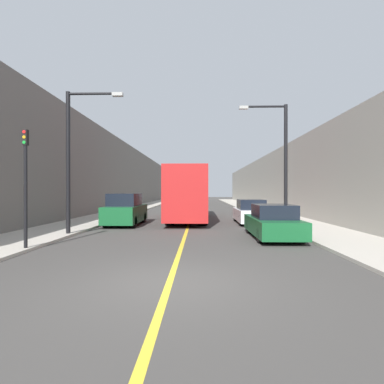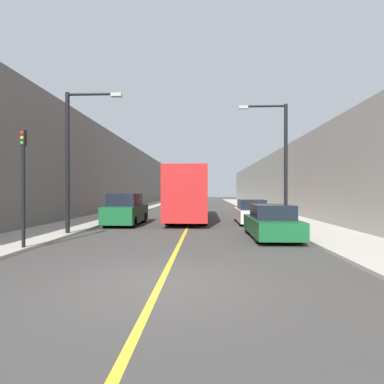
% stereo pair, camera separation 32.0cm
% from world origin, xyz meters
% --- Properties ---
extents(ground_plane, '(200.00, 200.00, 0.00)m').
position_xyz_m(ground_plane, '(0.00, 0.00, 0.00)').
color(ground_plane, '#3F3D3A').
extents(sidewalk_left, '(3.35, 72.00, 0.11)m').
position_xyz_m(sidewalk_left, '(-6.90, 30.00, 0.06)').
color(sidewalk_left, '#B2AA9E').
rests_on(sidewalk_left, ground).
extents(sidewalk_right, '(3.35, 72.00, 0.11)m').
position_xyz_m(sidewalk_right, '(6.90, 30.00, 0.06)').
color(sidewalk_right, '#B2AA9E').
rests_on(sidewalk_right, ground).
extents(building_row_left, '(4.00, 72.00, 8.18)m').
position_xyz_m(building_row_left, '(-10.58, 30.00, 4.09)').
color(building_row_left, '#66605B').
rests_on(building_row_left, ground).
extents(building_row_right, '(4.00, 72.00, 6.41)m').
position_xyz_m(building_row_right, '(10.58, 30.00, 3.20)').
color(building_row_right, gray).
rests_on(building_row_right, ground).
extents(road_center_line, '(0.16, 72.00, 0.01)m').
position_xyz_m(road_center_line, '(0.00, 30.00, 0.00)').
color(road_center_line, gold).
rests_on(road_center_line, ground).
extents(bus, '(2.59, 10.48, 3.62)m').
position_xyz_m(bus, '(-0.13, 14.73, 1.93)').
color(bus, '#AD1E1E').
rests_on(bus, ground).
extents(parked_suv_left, '(1.88, 4.60, 1.96)m').
position_xyz_m(parked_suv_left, '(-3.92, 11.64, 0.90)').
color(parked_suv_left, '#145128').
rests_on(parked_suv_left, ground).
extents(car_right_near, '(1.87, 4.51, 1.51)m').
position_xyz_m(car_right_near, '(3.97, 6.66, 0.68)').
color(car_right_near, '#145128').
rests_on(car_right_near, ground).
extents(car_right_mid, '(1.82, 4.40, 1.56)m').
position_xyz_m(car_right_mid, '(4.00, 12.72, 0.70)').
color(car_right_mid, silver).
rests_on(car_right_mid, ground).
extents(street_lamp_left, '(2.71, 0.24, 6.68)m').
position_xyz_m(street_lamp_left, '(-5.26, 7.11, 3.99)').
color(street_lamp_left, black).
rests_on(street_lamp_left, sidewalk_left).
extents(street_lamp_right, '(2.71, 0.24, 6.85)m').
position_xyz_m(street_lamp_right, '(5.26, 10.08, 4.08)').
color(street_lamp_right, black).
rests_on(street_lamp_right, sidewalk_right).
extents(traffic_light, '(0.16, 0.18, 4.15)m').
position_xyz_m(traffic_light, '(-5.42, 3.49, 2.38)').
color(traffic_light, black).
rests_on(traffic_light, sidewalk_left).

